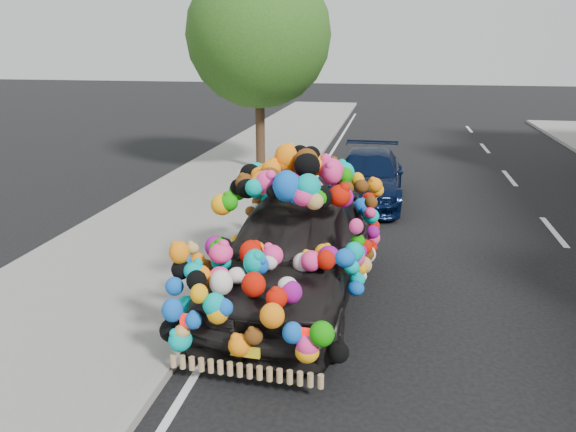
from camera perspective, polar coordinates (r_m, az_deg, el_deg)
ground at (r=7.98m, az=8.33°, el=-11.44°), size 100.00×100.00×0.00m
sidewalk at (r=9.12m, az=-20.03°, el=-8.14°), size 4.00×60.00×0.12m
kerb at (r=8.34m, az=-8.23°, el=-9.61°), size 0.15×60.00×0.13m
tree_near_sidewalk at (r=16.99m, az=-2.98°, el=17.88°), size 4.20×4.20×6.13m
plush_art_car at (r=8.35m, az=0.72°, el=-1.08°), size 2.58×5.14×2.29m
navy_sedan at (r=14.20m, az=8.12°, el=4.01°), size 1.72×4.21×1.22m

